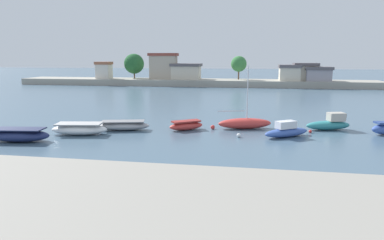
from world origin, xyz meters
name	(u,v)px	position (x,y,z in m)	size (l,w,h in m)	color
moored_boat_1	(19,135)	(-4.98, 9.81, 0.55)	(5.53, 2.60, 1.14)	navy
moored_boat_2	(79,129)	(-1.12, 13.19, 0.53)	(5.49, 2.84, 1.10)	white
moored_boat_3	(123,126)	(2.21, 15.81, 0.45)	(5.51, 2.89, 0.94)	#9E9EA3
moored_boat_4	(186,125)	(8.42, 16.97, 0.45)	(3.67, 3.08, 0.95)	#C63833
moored_boat_5	(245,123)	(14.21, 18.63, 0.56)	(5.68, 2.93, 6.40)	#C63833
moored_boat_6	(286,131)	(18.05, 15.53, 0.54)	(4.65, 3.73, 1.48)	#3856A8
moored_boat_7	(330,124)	(22.63, 19.48, 0.63)	(4.72, 2.51, 1.73)	teal
mooring_buoy_0	(213,127)	(11.02, 17.76, 0.21)	(0.43, 0.43, 0.43)	red
mooring_buoy_3	(310,131)	(20.50, 17.61, 0.15)	(0.31, 0.31, 0.31)	red
mooring_buoy_4	(239,135)	(13.76, 14.58, 0.19)	(0.37, 0.37, 0.37)	white
distant_shoreline	(200,77)	(1.74, 71.22, 2.16)	(90.50, 9.05, 8.15)	#9E998C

